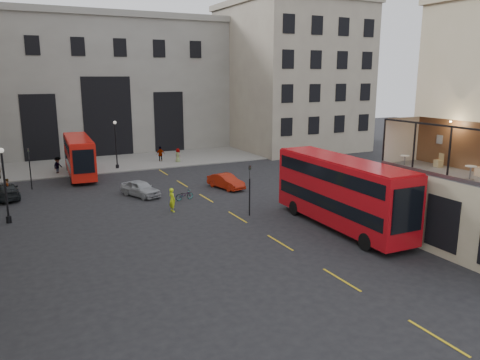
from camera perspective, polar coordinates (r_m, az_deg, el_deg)
name	(u,v)px	position (r m, az deg, el deg)	size (l,w,h in m)	color
ground	(372,273)	(26.04, 15.76, -10.82)	(140.00, 140.00, 0.00)	black
host_frontage	(461,216)	(29.89, 25.35, -3.94)	(3.00, 11.00, 4.50)	#BCAD8D
cafe_floor	(465,177)	(29.36, 25.77, 0.37)	(3.00, 10.00, 0.10)	slate
gateway	(98,81)	(66.43, -16.88, 11.47)	(35.00, 10.60, 18.00)	gray
building_right	(290,73)	(68.00, 6.10, 12.79)	(16.60, 18.60, 20.00)	#A79E87
pavement_far	(110,163)	(57.32, -15.55, 2.05)	(40.00, 12.00, 0.12)	slate
traffic_light_near	(250,184)	(34.14, 1.19, -0.44)	(0.16, 0.20, 3.80)	black
traffic_light_far	(29,163)	(46.12, -24.28, 1.88)	(0.16, 0.20, 3.80)	black
street_lamp_a	(6,190)	(36.29, -26.68, -1.07)	(0.36, 0.36, 5.33)	black
street_lamp_b	(116,148)	(53.06, -14.85, 3.82)	(0.36, 0.36, 5.33)	black
bus_near	(341,190)	(32.06, 12.25, -1.15)	(2.99, 11.97, 4.75)	#A80B12
bus_far	(79,155)	(50.37, -19.03, 2.95)	(2.86, 10.22, 4.04)	red
car_a	(141,188)	(40.90, -12.04, -1.01)	(1.62, 4.03, 1.37)	#9C9FA4
car_b	(226,181)	(42.78, -1.73, -0.17)	(1.41, 4.03, 1.33)	#9E1B09
car_c	(7,191)	(43.84, -26.51, -1.24)	(1.79, 4.40, 1.28)	black
bicycle	(184,195)	(39.20, -6.81, -1.82)	(0.56, 1.59, 0.84)	gray
cyclist	(172,200)	(35.84, -8.27, -2.42)	(0.67, 0.44, 1.83)	#D2F119
pedestrian_b	(58,166)	(52.47, -21.32, 1.64)	(1.19, 0.68, 1.84)	gray
pedestrian_c	(160,154)	(56.65, -9.67, 3.11)	(1.09, 0.45, 1.86)	gray
pedestrian_d	(178,156)	(55.87, -7.57, 2.96)	(0.83, 0.54, 1.71)	gray
pedestrian_e	(7,190)	(43.18, -26.53, -1.06)	(0.67, 0.44, 1.83)	gray
cafe_table_mid	(471,170)	(28.34, 26.29, 1.05)	(0.61, 0.61, 0.76)	silver
cafe_table_far	(405,159)	(30.76, 19.45, 2.39)	(0.56, 0.56, 0.70)	silver
cafe_chair_d	(439,163)	(31.46, 23.05, 1.94)	(0.47, 0.47, 0.85)	tan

